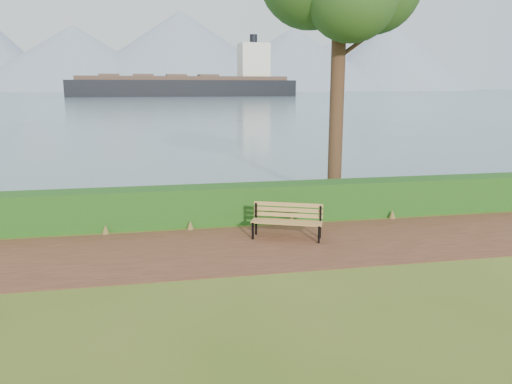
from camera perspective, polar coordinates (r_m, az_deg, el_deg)
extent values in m
plane|color=#475C1A|center=(11.16, -1.11, -6.89)|extent=(140.00, 140.00, 0.00)
cube|color=#502B1B|center=(11.44, -1.37, -6.39)|extent=(40.00, 3.40, 0.01)
cube|color=#154714|center=(13.49, -3.06, -1.36)|extent=(32.00, 0.85, 1.00)
cube|color=slate|center=(270.43, -11.04, 11.03)|extent=(700.00, 510.00, 0.00)
cone|color=#7A8BA2|center=(410.06, -20.00, 14.17)|extent=(160.00, 160.00, 48.00)
cone|color=#7A8BA2|center=(416.87, -8.52, 15.66)|extent=(190.00, 190.00, 62.00)
cone|color=#7A8BA2|center=(425.90, 4.15, 14.86)|extent=(170.00, 170.00, 50.00)
cone|color=#7A8BA2|center=(467.03, 14.90, 14.74)|extent=(150.00, 150.00, 58.00)
cone|color=#7A8BA2|center=(440.69, -12.64, 13.54)|extent=(120.00, 120.00, 35.00)
cone|color=#7A8BA2|center=(461.41, 8.24, 13.93)|extent=(130.00, 130.00, 40.00)
cube|color=black|center=(11.99, -0.37, -4.49)|extent=(0.06, 0.07, 0.42)
cube|color=black|center=(12.33, 0.01, -3.09)|extent=(0.06, 0.07, 0.81)
cube|color=black|center=(12.13, -0.17, -3.38)|extent=(0.23, 0.47, 0.05)
cube|color=black|center=(11.79, 7.20, -4.87)|extent=(0.06, 0.07, 0.42)
cube|color=black|center=(12.13, 7.37, -3.44)|extent=(0.06, 0.07, 0.81)
cube|color=black|center=(11.94, 7.30, -3.74)|extent=(0.23, 0.47, 0.05)
cube|color=#A57740|center=(11.83, 3.42, -3.67)|extent=(1.60, 0.72, 0.03)
cube|color=#A57740|center=(11.95, 3.49, -3.52)|extent=(1.60, 0.72, 0.03)
cube|color=#A57740|center=(12.06, 3.57, -3.37)|extent=(1.60, 0.72, 0.03)
cube|color=#A57740|center=(12.17, 3.64, -3.22)|extent=(1.60, 0.72, 0.03)
cube|color=#A57740|center=(12.20, 3.69, -2.64)|extent=(1.58, 0.68, 0.10)
cube|color=#A57740|center=(12.17, 3.69, -2.04)|extent=(1.58, 0.68, 0.10)
cube|color=#A57740|center=(12.13, 3.70, -1.44)|extent=(1.58, 0.68, 0.10)
cylinder|color=#392317|center=(15.80, 9.32, 12.99)|extent=(0.44, 0.44, 7.86)
cylinder|color=#392317|center=(16.02, 11.14, 16.04)|extent=(1.15, 0.13, 0.86)
cylinder|color=#392317|center=(15.85, 7.80, 18.18)|extent=(0.89, 0.41, 0.78)
cube|color=black|center=(180.07, -8.18, 11.28)|extent=(79.00, 17.16, 7.84)
cube|color=#4C372D|center=(180.08, -8.23, 12.74)|extent=(72.67, 15.54, 1.34)
cube|color=silver|center=(184.91, -0.28, 14.72)|extent=(10.63, 9.85, 12.32)
cylinder|color=black|center=(185.39, -0.29, 16.96)|extent=(2.69, 2.69, 3.92)
cube|color=brown|center=(178.89, -16.44, 12.68)|extent=(7.16, 7.79, 0.90)
cube|color=brown|center=(178.99, -12.77, 12.87)|extent=(7.16, 7.79, 0.90)
cube|color=brown|center=(179.80, -9.11, 13.00)|extent=(7.16, 7.79, 0.90)
cube|color=brown|center=(181.29, -5.50, 13.09)|extent=(7.16, 7.79, 0.90)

